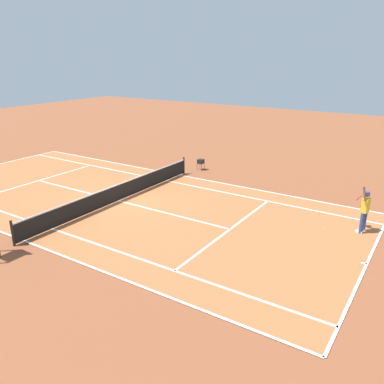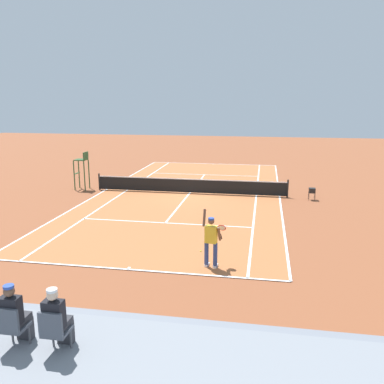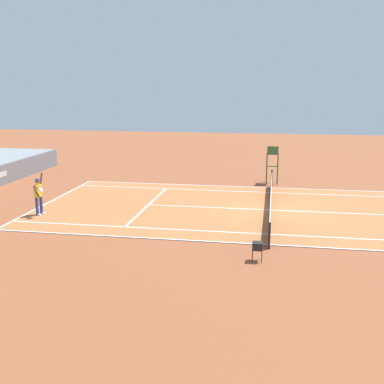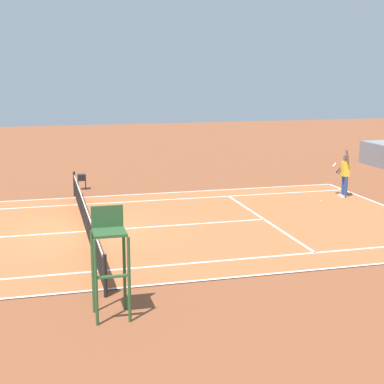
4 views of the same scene
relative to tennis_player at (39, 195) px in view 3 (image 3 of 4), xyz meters
The scene contains 7 objects.
ground_plane 11.55m from the tennis_player, 75.92° to the right, with size 80.00×80.00×0.00m, color brown.
court 11.55m from the tennis_player, 75.92° to the right, with size 11.08×23.88×0.03m.
net 11.52m from the tennis_player, 75.92° to the right, with size 11.98×0.10×1.07m.
tennis_player is the anchor object (origin of this frame).
tennis_ball 1.79m from the tennis_player, 67.32° to the right, with size 0.07×0.07×0.07m, color #D1E533.
umpire_chair 14.90m from the tennis_player, 48.56° to the right, with size 0.77×0.77×2.44m.
ball_hopper 11.67m from the tennis_player, 112.71° to the right, with size 0.36×0.36×0.70m.
Camera 3 is at (-23.86, -0.04, 6.23)m, focal length 44.71 mm.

